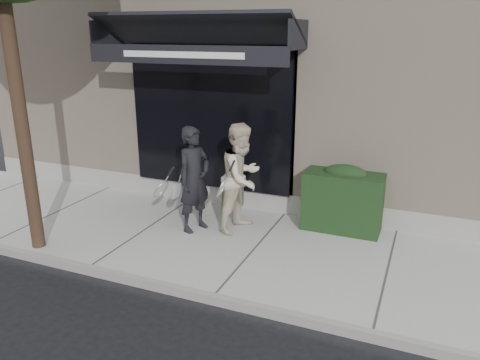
% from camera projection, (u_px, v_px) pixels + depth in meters
% --- Properties ---
extents(ground, '(80.00, 80.00, 0.00)m').
position_uv_depth(ground, '(256.00, 253.00, 7.43)').
color(ground, black).
rests_on(ground, ground).
extents(sidewalk, '(20.00, 3.00, 0.12)m').
position_uv_depth(sidewalk, '(256.00, 250.00, 7.42)').
color(sidewalk, '#9F9F9A').
rests_on(sidewalk, ground).
extents(curb, '(20.00, 0.10, 0.14)m').
position_uv_depth(curb, '(214.00, 299.00, 6.05)').
color(curb, gray).
rests_on(curb, ground).
extents(building_facade, '(14.30, 8.04, 5.64)m').
position_uv_depth(building_facade, '(332.00, 59.00, 10.95)').
color(building_facade, beige).
rests_on(building_facade, ground).
extents(hedge, '(1.30, 0.70, 1.14)m').
position_uv_depth(hedge, '(343.00, 199.00, 7.93)').
color(hedge, black).
rests_on(hedge, sidewalk).
extents(pedestrian_front, '(0.86, 0.92, 1.79)m').
position_uv_depth(pedestrian_front, '(194.00, 179.00, 7.78)').
color(pedestrian_front, black).
rests_on(pedestrian_front, sidewalk).
extents(pedestrian_back, '(0.88, 1.03, 1.84)m').
position_uv_depth(pedestrian_back, '(242.00, 177.00, 7.80)').
color(pedestrian_back, beige).
rests_on(pedestrian_back, sidewalk).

